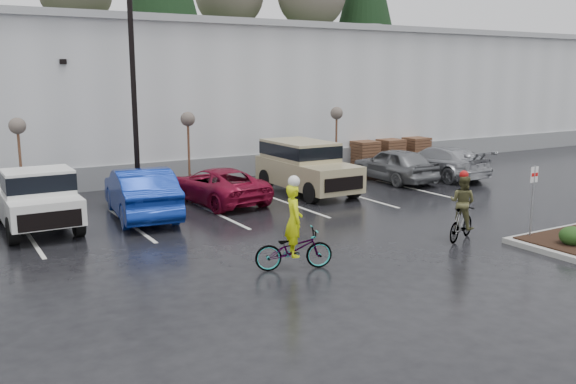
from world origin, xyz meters
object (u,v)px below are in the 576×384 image
sapling_mid (188,123)px  pallet_stack_b (390,152)px  pallet_stack_a (365,154)px  sapling_west (18,131)px  sapling_east (337,117)px  pallet_stack_c (416,150)px  car_red (217,185)px  cyclist_hivis (294,241)px  car_far_silver (438,162)px  car_blue (141,192)px  suv_tan (307,168)px  lamppost (132,48)px  fire_lane_sign (533,194)px  pickup_white (35,196)px  cyclist_olive (462,214)px  car_grey (394,165)px

sapling_mid → pallet_stack_b: (11.70, 1.00, -2.05)m
sapling_mid → pallet_stack_a: bearing=5.7°
sapling_west → sapling_east: 14.00m
sapling_mid → pallet_stack_c: sapling_mid is taller
car_red → cyclist_hivis: (-1.62, -8.23, 0.06)m
sapling_east → car_far_silver: sapling_east is taller
pallet_stack_c → car_red: 14.37m
car_blue → suv_tan: (7.07, 0.73, 0.19)m
lamppost → car_blue: size_ratio=1.81×
sapling_west → pallet_stack_b: bearing=3.1°
sapling_mid → suv_tan: size_ratio=0.63×
lamppost → sapling_west: (-4.00, 1.00, -2.96)m
sapling_mid → fire_lane_sign: 13.92m
sapling_mid → sapling_west: bearing=180.0°
pallet_stack_a → suv_tan: (-6.28, -4.37, 0.35)m
fire_lane_sign → car_red: (-5.52, 9.53, -0.74)m
lamppost → cyclist_hivis: lamppost is taller
pallet_stack_a → car_red: 11.08m
pallet_stack_a → car_far_silver: (0.88, -4.40, 0.07)m
car_red → lamppost: bearing=-51.6°
pickup_white → cyclist_olive: (10.32, -7.91, -0.22)m
sapling_mid → car_grey: bearing=-20.4°
fire_lane_sign → sapling_east: bearing=80.2°
pallet_stack_b → car_grey: bearing=-128.1°
sapling_east → suv_tan: 5.34m
pallet_stack_b → fire_lane_sign: 15.23m
suv_tan → cyclist_hivis: bearing=-124.4°
pickup_white → car_grey: bearing=2.4°
pallet_stack_b → car_red: size_ratio=0.28×
lamppost → car_grey: size_ratio=2.06×
pallet_stack_b → cyclist_olive: (-7.99, -12.68, 0.09)m
pallet_stack_c → cyclist_hivis: (-15.34, -12.50, 0.05)m
sapling_mid → car_red: size_ratio=0.67×
sapling_west → pallet_stack_c: sapling_west is taller
pickup_white → cyclist_hivis: size_ratio=2.22×
lamppost → car_blue: lamppost is taller
lamppost → pickup_white: lamppost is taller
car_grey → sapling_east: bearing=-71.7°
lamppost → sapling_west: bearing=166.0°
pallet_stack_a → car_grey: bearing=-110.5°
suv_tan → car_grey: 4.75m
sapling_west → pallet_stack_b: 18.34m
sapling_east → pickup_white: (-14.12, -3.77, -1.75)m
pallet_stack_b → car_blue: 15.89m
pallet_stack_a → pickup_white: (-16.62, -4.77, 0.30)m
fire_lane_sign → pickup_white: size_ratio=0.42×
car_far_silver → cyclist_hivis: cyclist_hivis is taller
lamppost → car_blue: bearing=-105.3°
car_red → car_grey: bearing=174.2°
suv_tan → car_grey: size_ratio=1.14×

